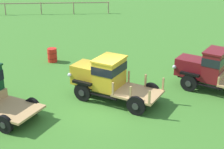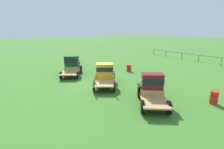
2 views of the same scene
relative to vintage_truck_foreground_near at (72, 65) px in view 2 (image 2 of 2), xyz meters
name	(u,v)px [view 2 (image 2 of 2)]	position (x,y,z in m)	size (l,w,h in m)	color
ground_plane	(96,85)	(5.47, 0.29, -1.15)	(240.00, 240.00, 0.00)	#3D7528
paddock_fence	(182,54)	(-0.05, 20.84, -0.27)	(14.01, 0.36, 1.21)	#997F60
vintage_truck_foreground_near	(72,65)	(0.00, 0.00, 0.00)	(5.02, 3.87, 2.25)	black
vintage_truck_second_in_line	(105,73)	(5.69, 1.15, -0.01)	(4.66, 3.78, 2.12)	black
vintage_truck_midrow_center	(151,87)	(11.10, 1.88, -0.05)	(4.51, 3.91, 2.17)	black
oil_drum_beside_row	(129,68)	(2.53, 6.58, -0.71)	(0.62, 0.62, 0.88)	red
oil_drum_near_fence	(214,98)	(13.87, 5.34, -0.68)	(0.56, 0.56, 0.95)	red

